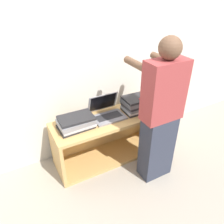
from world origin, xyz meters
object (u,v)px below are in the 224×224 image
laptop_stack_right (138,103)px  person (160,116)px  laptop_open (107,112)px  laptop_stack_left (76,123)px

laptop_stack_right → person: person is taller
laptop_open → laptop_stack_right: (0.39, -0.05, 0.04)m
laptop_stack_left → laptop_open: bearing=7.6°
laptop_stack_left → person: size_ratio=0.25×
laptop_stack_right → person: size_ratio=0.25×
laptop_stack_left → laptop_stack_right: laptop_stack_right is taller
laptop_open → laptop_stack_right: 0.40m
laptop_open → person: person is taller
laptop_stack_right → laptop_open: bearing=172.1°
laptop_stack_right → person: (-0.07, -0.48, 0.11)m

